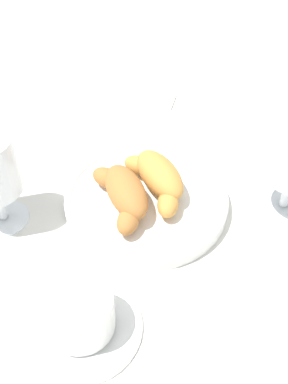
{
  "coord_description": "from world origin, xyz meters",
  "views": [
    {
      "loc": [
        -0.4,
        0.23,
        0.49
      ],
      "look_at": [
        -0.01,
        0.0,
        0.03
      ],
      "focal_mm": 44.56,
      "sensor_mm": 36.0,
      "label": 1
    }
  ],
  "objects_px": {
    "pastry_plate": "(144,201)",
    "coffee_cup_near": "(80,315)",
    "croissant_small": "(124,193)",
    "sugar_packet": "(164,100)",
    "croissant_large": "(159,178)"
  },
  "relations": [
    {
      "from": "pastry_plate",
      "to": "coffee_cup_near",
      "type": "distance_m",
      "value": 0.2
    },
    {
      "from": "pastry_plate",
      "to": "croissant_small",
      "type": "height_order",
      "value": "croissant_small"
    },
    {
      "from": "sugar_packet",
      "to": "pastry_plate",
      "type": "bearing_deg",
      "value": -173.28
    },
    {
      "from": "pastry_plate",
      "to": "croissant_large",
      "type": "relative_size",
      "value": 1.66
    },
    {
      "from": "croissant_small",
      "to": "coffee_cup_near",
      "type": "distance_m",
      "value": 0.18
    },
    {
      "from": "croissant_large",
      "to": "croissant_small",
      "type": "relative_size",
      "value": 1.01
    },
    {
      "from": "pastry_plate",
      "to": "croissant_small",
      "type": "bearing_deg",
      "value": 89.75
    },
    {
      "from": "croissant_large",
      "to": "coffee_cup_near",
      "type": "height_order",
      "value": "croissant_large"
    },
    {
      "from": "pastry_plate",
      "to": "sugar_packet",
      "type": "xyz_separation_m",
      "value": [
        0.2,
        -0.16,
        -0.01
      ]
    },
    {
      "from": "pastry_plate",
      "to": "sugar_packet",
      "type": "bearing_deg",
      "value": -38.42
    },
    {
      "from": "pastry_plate",
      "to": "croissant_small",
      "type": "relative_size",
      "value": 1.67
    },
    {
      "from": "coffee_cup_near",
      "to": "sugar_packet",
      "type": "bearing_deg",
      "value": -43.83
    },
    {
      "from": "croissant_small",
      "to": "sugar_packet",
      "type": "bearing_deg",
      "value": -43.39
    },
    {
      "from": "pastry_plate",
      "to": "croissant_small",
      "type": "xyz_separation_m",
      "value": [
        0.0,
        0.03,
        0.03
      ]
    },
    {
      "from": "croissant_small",
      "to": "sugar_packet",
      "type": "relative_size",
      "value": 2.71
    }
  ]
}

